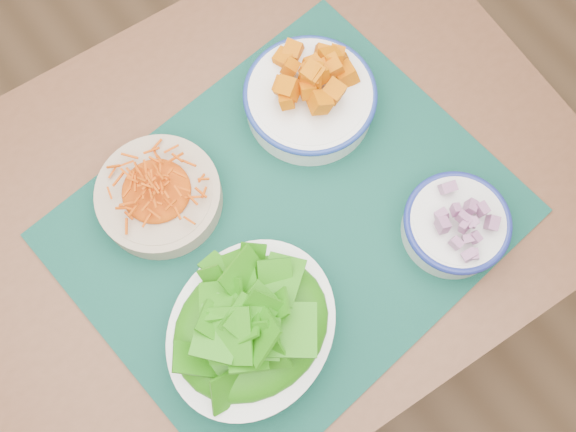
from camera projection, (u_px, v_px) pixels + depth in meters
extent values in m
plane|color=#956C48|center=(276.00, 337.00, 1.62)|extent=(4.00, 4.00, 0.00)
cube|color=brown|center=(226.00, 222.00, 0.95)|extent=(1.12, 0.79, 0.04)
cylinder|color=brown|center=(519.00, 272.00, 1.31)|extent=(0.06, 0.06, 0.71)
cylinder|color=brown|center=(352.00, 57.00, 1.47)|extent=(0.06, 0.06, 0.71)
cube|color=#092F27|center=(288.00, 223.00, 0.93)|extent=(0.64, 0.54, 0.00)
cylinder|color=#BFAA8E|center=(160.00, 197.00, 0.92)|extent=(0.23, 0.23, 0.04)
ellipsoid|color=#ED5B0B|center=(155.00, 189.00, 0.89)|extent=(0.16, 0.16, 0.03)
cylinder|color=white|center=(310.00, 101.00, 0.96)|extent=(0.19, 0.19, 0.05)
torus|color=navy|center=(310.00, 94.00, 0.94)|extent=(0.20, 0.20, 0.01)
ellipsoid|color=#D66900|center=(311.00, 85.00, 0.92)|extent=(0.17, 0.17, 0.05)
ellipsoid|color=#116804|center=(250.00, 324.00, 0.80)|extent=(0.22, 0.18, 0.07)
cylinder|color=white|center=(454.00, 226.00, 0.90)|extent=(0.18, 0.18, 0.05)
torus|color=navy|center=(458.00, 222.00, 0.88)|extent=(0.15, 0.15, 0.01)
ellipsoid|color=#6D124E|center=(461.00, 218.00, 0.86)|extent=(0.12, 0.12, 0.03)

